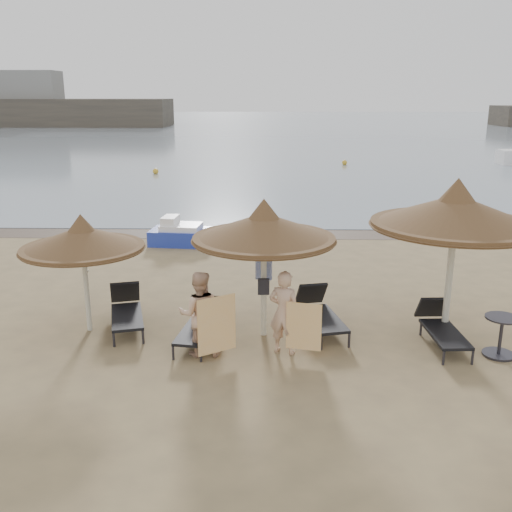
{
  "coord_description": "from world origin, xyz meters",
  "views": [
    {
      "loc": [
        0.04,
        -9.97,
        4.71
      ],
      "look_at": [
        -0.2,
        1.2,
        1.52
      ],
      "focal_mm": 40.0,
      "sensor_mm": 36.0,
      "label": 1
    }
  ],
  "objects": [
    {
      "name": "buoy_left",
      "position": [
        -6.81,
        24.62,
        0.18
      ],
      "size": [
        0.35,
        0.35,
        0.35
      ],
      "primitive_type": "sphere",
      "color": "gold",
      "rests_on": "ground"
    },
    {
      "name": "side_table",
      "position": [
        4.37,
        -0.14,
        0.36
      ],
      "size": [
        0.63,
        0.63,
        0.77
      ],
      "rotation": [
        0.0,
        0.0,
        -0.09
      ],
      "color": "#2D2C34",
      "rests_on": "ground"
    },
    {
      "name": "buoy_mid",
      "position": [
        5.28,
        29.46,
        0.18
      ],
      "size": [
        0.35,
        0.35,
        0.35
      ],
      "primitive_type": "sphere",
      "color": "gold",
      "rests_on": "ground"
    },
    {
      "name": "pedal_boat",
      "position": [
        -2.79,
        7.92,
        0.34
      ],
      "size": [
        2.07,
        1.36,
        0.91
      ],
      "rotation": [
        0.0,
        0.0,
        -0.11
      ],
      "color": "#2338AD",
      "rests_on": "ground"
    },
    {
      "name": "person_left",
      "position": [
        -1.21,
        -0.2,
        0.94
      ],
      "size": [
        0.91,
        0.64,
        1.88
      ],
      "primitive_type": "imported",
      "rotation": [
        0.0,
        0.0,
        3.23
      ],
      "color": "#D4AA8C",
      "rests_on": "ground"
    },
    {
      "name": "lounger_far_right",
      "position": [
        3.43,
        0.4,
        0.35
      ],
      "size": [
        0.67,
        1.79,
        0.79
      ],
      "rotation": [
        0.0,
        0.0,
        0.05
      ],
      "color": "#2D2C34",
      "rests_on": "ground"
    },
    {
      "name": "towel_left",
      "position": [
        -0.86,
        -0.55,
        0.74
      ],
      "size": [
        0.66,
        0.43,
        1.07
      ],
      "rotation": [
        0.0,
        0.0,
        0.57
      ],
      "color": "orange",
      "rests_on": "ground"
    },
    {
      "name": "palapa_center",
      "position": [
        -0.04,
        0.72,
        2.23
      ],
      "size": [
        2.82,
        2.82,
        2.8
      ],
      "rotation": [
        0.0,
        0.0,
        0.01
      ],
      "color": "beige",
      "rests_on": "ground"
    },
    {
      "name": "wet_sand_strip",
      "position": [
        0.0,
        9.4,
        0.0
      ],
      "size": [
        200.0,
        1.6,
        0.01
      ],
      "primitive_type": "cube",
      "color": "brown",
      "rests_on": "ground"
    },
    {
      "name": "lounger_near_left",
      "position": [
        -1.28,
        0.44,
        0.35
      ],
      "size": [
        0.84,
        1.82,
        0.78
      ],
      "rotation": [
        0.0,
        0.0,
        -0.15
      ],
      "color": "#2D2C34",
      "rests_on": "ground"
    },
    {
      "name": "palapa_left",
      "position": [
        -3.64,
        0.89,
        1.95
      ],
      "size": [
        2.47,
        2.47,
        2.45
      ],
      "rotation": [
        0.0,
        0.0,
        -0.16
      ],
      "color": "beige",
      "rests_on": "ground"
    },
    {
      "name": "palapa_right",
      "position": [
        3.6,
        0.73,
        2.55
      ],
      "size": [
        3.23,
        3.23,
        3.2
      ],
      "rotation": [
        0.0,
        0.0,
        -0.35
      ],
      "color": "beige",
      "rests_on": "ground"
    },
    {
      "name": "far_shore",
      "position": [
        -25.1,
        77.82,
        2.91
      ],
      "size": [
        150.0,
        54.8,
        12.0
      ],
      "color": "brown",
      "rests_on": "ground"
    },
    {
      "name": "lounger_near_right",
      "position": [
        1.12,
        1.07,
        0.37
      ],
      "size": [
        1.01,
        1.95,
        0.83
      ],
      "rotation": [
        0.0,
        0.0,
        0.22
      ],
      "color": "#2D2C34",
      "rests_on": "ground"
    },
    {
      "name": "towel_right",
      "position": [
        0.7,
        -0.34,
        0.63
      ],
      "size": [
        0.64,
        0.16,
        0.91
      ],
      "rotation": [
        0.0,
        0.0,
        -0.22
      ],
      "color": "orange",
      "rests_on": "ground"
    },
    {
      "name": "bag_patterned",
      "position": [
        -0.04,
        0.9,
        1.32
      ],
      "size": [
        0.33,
        0.19,
        0.4
      ],
      "rotation": [
        0.0,
        0.0,
        -0.27
      ],
      "color": "silver",
      "rests_on": "ground"
    },
    {
      "name": "ground",
      "position": [
        0.0,
        0.0,
        0.0
      ],
      "size": [
        160.0,
        160.0,
        0.0
      ],
      "primitive_type": "plane",
      "color": "#947D53",
      "rests_on": "ground"
    },
    {
      "name": "bag_dark",
      "position": [
        -0.04,
        0.56,
        1.08
      ],
      "size": [
        0.23,
        0.08,
        0.32
      ],
      "rotation": [
        0.0,
        0.0,
        0.04
      ],
      "color": "black",
      "rests_on": "ground"
    },
    {
      "name": "sea",
      "position": [
        0.0,
        80.0,
        0.01
      ],
      "size": [
        200.0,
        140.0,
        0.03
      ],
      "primitive_type": "cube",
      "color": "slate",
      "rests_on": "ground"
    },
    {
      "name": "lounger_far_left",
      "position": [
        -2.91,
        1.11,
        0.37
      ],
      "size": [
        1.07,
        1.93,
        0.82
      ],
      "rotation": [
        0.0,
        0.0,
        0.27
      ],
      "color": "#2D2C34",
      "rests_on": "ground"
    },
    {
      "name": "person_right",
      "position": [
        0.35,
        -0.09,
        0.94
      ],
      "size": [
        1.0,
        0.82,
        1.87
      ],
      "primitive_type": "imported",
      "rotation": [
        0.0,
        0.0,
        2.8
      ],
      "color": "#D4AA8C",
      "rests_on": "ground"
    }
  ]
}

